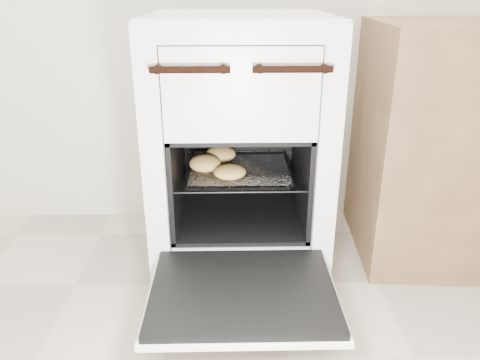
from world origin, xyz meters
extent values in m
cube|color=white|center=(-0.12, 1.21, 0.41)|extent=(0.54, 0.58, 0.83)
cylinder|color=black|center=(-0.25, 0.91, 0.72)|extent=(0.20, 0.02, 0.02)
cylinder|color=black|center=(0.00, 0.91, 0.72)|extent=(0.20, 0.02, 0.02)
cube|color=black|center=(-0.12, 0.74, 0.19)|extent=(0.47, 0.36, 0.02)
cube|color=white|center=(-0.12, 0.74, 0.17)|extent=(0.49, 0.38, 0.01)
cylinder|color=black|center=(-0.32, 1.14, 0.37)|extent=(0.01, 0.38, 0.01)
cylinder|color=black|center=(0.07, 1.14, 0.37)|extent=(0.01, 0.38, 0.01)
cylinder|color=black|center=(-0.12, 0.96, 0.37)|extent=(0.39, 0.01, 0.01)
cylinder|color=black|center=(-0.12, 1.32, 0.37)|extent=(0.39, 0.01, 0.01)
cylinder|color=black|center=(-0.28, 1.14, 0.37)|extent=(0.01, 0.36, 0.01)
cylinder|color=black|center=(-0.23, 1.14, 0.37)|extent=(0.01, 0.36, 0.01)
cylinder|color=black|center=(-0.18, 1.14, 0.37)|extent=(0.01, 0.36, 0.01)
cylinder|color=black|center=(-0.12, 1.14, 0.37)|extent=(0.01, 0.36, 0.01)
cylinder|color=black|center=(-0.07, 1.14, 0.37)|extent=(0.01, 0.36, 0.01)
cylinder|color=black|center=(-0.01, 1.14, 0.37)|extent=(0.01, 0.36, 0.01)
cylinder|color=black|center=(0.04, 1.14, 0.37)|extent=(0.01, 0.36, 0.01)
cube|color=white|center=(-0.12, 1.12, 0.37)|extent=(0.31, 0.27, 0.01)
ellipsoid|color=#E4B65B|center=(-0.23, 1.11, 0.40)|extent=(0.11, 0.11, 0.05)
ellipsoid|color=#E4B65B|center=(-0.15, 1.05, 0.40)|extent=(0.11, 0.11, 0.04)
ellipsoid|color=#E4B65B|center=(-0.18, 1.20, 0.40)|extent=(0.14, 0.14, 0.05)
camera|label=1|loc=(-0.15, -0.25, 0.91)|focal=35.00mm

